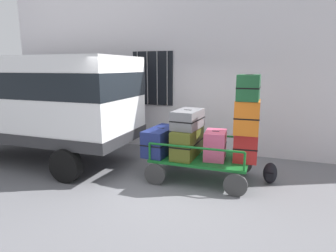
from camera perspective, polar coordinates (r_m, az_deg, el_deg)
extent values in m
plane|color=slate|center=(6.03, -0.18, -10.79)|extent=(40.00, 40.00, 0.00)
cube|color=silver|center=(7.92, 6.04, 13.04)|extent=(12.00, 0.30, 5.00)
cube|color=black|center=(8.16, -3.09, 9.54)|extent=(1.20, 0.04, 1.50)
cylinder|color=gray|center=(8.31, -6.10, 9.53)|extent=(0.03, 0.03, 1.50)
cylinder|color=gray|center=(8.19, -4.18, 9.53)|extent=(0.03, 0.03, 1.50)
cylinder|color=gray|center=(8.07, -2.21, 9.52)|extent=(0.03, 0.03, 1.50)
cylinder|color=gray|center=(7.96, -0.18, 9.50)|extent=(0.03, 0.03, 1.50)
cube|color=white|center=(7.68, -24.88, 5.35)|extent=(4.90, 1.97, 1.90)
cube|color=black|center=(7.66, -25.09, 7.77)|extent=(4.92, 1.99, 0.55)
cube|color=#2D2D30|center=(7.80, -24.36, -0.71)|extent=(4.94, 2.01, 0.24)
cylinder|color=black|center=(6.18, -19.83, -7.48)|extent=(0.70, 0.22, 0.70)
cube|color=#146023|center=(5.98, 6.65, -6.36)|extent=(1.92, 1.19, 0.05)
cylinder|color=#383838|center=(5.38, 13.39, -11.51)|extent=(0.44, 0.06, 0.44)
cylinder|color=#383838|center=(6.52, 14.66, -7.37)|extent=(0.44, 0.06, 0.44)
cylinder|color=#383838|center=(5.73, -2.64, -9.68)|extent=(0.44, 0.06, 0.44)
cylinder|color=#383838|center=(6.82, 1.32, -6.13)|extent=(0.44, 0.06, 0.44)
cylinder|color=#146023|center=(5.27, 15.16, -6.97)|extent=(0.04, 0.04, 0.34)
cylinder|color=#146023|center=(6.33, 16.03, -3.87)|extent=(0.04, 0.04, 0.34)
cylinder|color=#146023|center=(5.69, -3.71, -5.16)|extent=(0.04, 0.04, 0.34)
cylinder|color=#146023|center=(6.69, 0.08, -2.57)|extent=(0.04, 0.04, 0.34)
cylinder|color=#146023|center=(5.36, 5.37, -4.36)|extent=(1.84, 0.04, 0.04)
cylinder|color=#146023|center=(6.40, 7.87, -1.75)|extent=(1.84, 0.04, 0.04)
cube|color=navy|center=(6.12, -1.40, -2.94)|extent=(0.53, 1.07, 0.55)
cube|color=black|center=(6.12, -1.40, -2.94)|extent=(0.54, 1.08, 0.02)
cube|color=black|center=(6.06, -1.41, -0.49)|extent=(0.16, 0.04, 0.02)
cube|color=#4C5119|center=(5.96, 3.96, -3.21)|extent=(0.46, 1.08, 0.58)
cube|color=black|center=(5.96, 3.96, -3.21)|extent=(0.47, 1.09, 0.02)
cube|color=black|center=(5.89, 3.99, -0.53)|extent=(0.15, 0.03, 0.02)
cube|color=slate|center=(5.85, 4.02, 1.40)|extent=(0.54, 0.86, 0.38)
cube|color=black|center=(5.85, 4.02, 1.40)|extent=(0.55, 0.87, 0.02)
cube|color=black|center=(5.82, 4.04, 3.18)|extent=(0.16, 0.04, 0.02)
cube|color=#CC4C72|center=(5.81, 9.49, -3.79)|extent=(0.45, 0.64, 0.57)
cube|color=black|center=(5.81, 9.49, -3.79)|extent=(0.46, 0.66, 0.02)
cube|color=black|center=(5.75, 9.59, -1.10)|extent=(0.14, 0.04, 0.02)
cube|color=#B21E1E|center=(5.77, 15.30, -4.14)|extent=(0.47, 0.42, 0.58)
cube|color=black|center=(5.77, 15.30, -4.14)|extent=(0.48, 0.43, 0.02)
cube|color=black|center=(5.70, 15.45, -1.40)|extent=(0.16, 0.04, 0.02)
cube|color=orange|center=(5.62, 15.62, 1.81)|extent=(0.47, 0.64, 0.63)
cube|color=black|center=(5.62, 15.62, 1.81)|extent=(0.48, 0.65, 0.02)
cube|color=black|center=(5.58, 15.80, 4.93)|extent=(0.16, 0.04, 0.02)
cube|color=#194C28|center=(5.54, 15.92, 7.47)|extent=(0.40, 0.62, 0.47)
cube|color=black|center=(5.54, 15.92, 7.47)|extent=(0.41, 0.63, 0.02)
cube|color=black|center=(5.53, 16.06, 9.87)|extent=(0.14, 0.03, 0.02)
ellipsoid|color=black|center=(6.14, 19.85, -8.91)|extent=(0.27, 0.19, 0.44)
cube|color=black|center=(6.06, 19.82, -9.60)|extent=(0.14, 0.06, 0.15)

